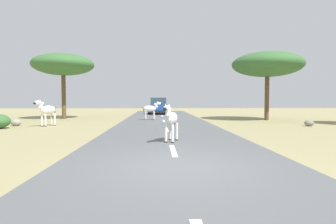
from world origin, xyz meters
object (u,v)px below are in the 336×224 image
Objects in this scene: zebra_2 at (47,110)px; car_0 at (159,106)px; zebra_1 at (151,109)px; zebra_0 at (171,119)px; tree_1 at (267,65)px; rock_1 at (309,123)px; tree_3 at (63,65)px; rock_0 at (16,123)px.

car_0 is (6.79, 13.45, -0.11)m from zebra_2.
zebra_1 is 7.51m from zebra_2.
zebra_0 is 14.27m from tree_1.
tree_1 is (8.33, -9.02, 3.44)m from car_0.
car_0 reaches higher than rock_1.
zebra_2 is 2.82× the size of rock_1.
tree_1 is at bearing 81.21° from zebra_1.
tree_3 reaches higher than zebra_0.
zebra_0 is at bearing -58.42° from tree_3.
zebra_0 is 11.55m from rock_0.
rock_1 is at bearing 125.19° from car_0.
zebra_1 reaches higher than rock_1.
rock_0 is at bearing 177.17° from rock_1.
tree_1 is 1.01× the size of tree_3.
zebra_1 is 10.84m from rock_1.
tree_3 is at bearing 157.17° from rock_1.
car_0 is 0.83× the size of tree_3.
tree_3 is at bearing -41.06° from zebra_0.
tree_3 is at bearing -55.77° from zebra_2.
zebra_0 is 11.27m from zebra_1.
car_0 is at bearing 122.40° from rock_1.
zebra_0 reaches higher than zebra_1.
tree_3 is (-7.20, 2.09, 3.54)m from zebra_1.
zebra_0 is 0.91× the size of zebra_2.
zebra_1 is 9.13m from car_0.
zebra_1 is 9.61m from tree_1.
zebra_1 is 0.28× the size of tree_1.
rock_1 is at bearing -126.70° from zebra_0.
rock_1 is (9.60, -4.98, -0.70)m from zebra_1.
tree_3 is 8.79× the size of rock_0.
tree_1 is at bearing -138.93° from zebra_2.
zebra_2 is at bearing -80.51° from tree_3.
zebra_2 is at bearing 177.66° from rock_1.
rock_0 is (-8.74, -13.22, -0.64)m from car_0.
tree_3 is 9.37× the size of rock_1.
zebra_0 is 0.98× the size of zebra_1.
zebra_0 is 9.90m from zebra_2.
zebra_0 is 10.66m from rock_1.
tree_1 reaches higher than zebra_1.
zebra_2 is at bearing 66.01° from car_0.
tree_3 is at bearing 81.91° from rock_0.
zebra_2 reaches higher than zebra_1.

